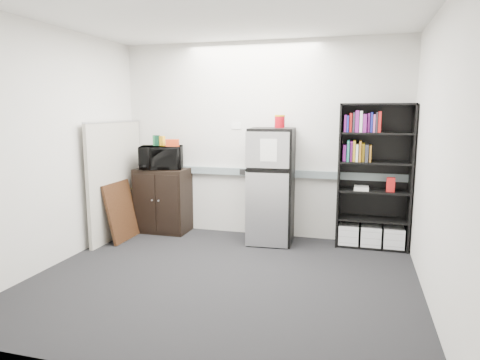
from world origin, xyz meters
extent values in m
plane|color=black|center=(0.00, 0.00, 0.00)|extent=(4.00, 4.00, 0.00)
cube|color=silver|center=(0.00, 1.75, 1.35)|extent=(4.00, 0.02, 2.70)
cube|color=silver|center=(2.00, 0.00, 1.35)|extent=(0.02, 3.50, 2.70)
cube|color=silver|center=(-2.00, 0.00, 1.35)|extent=(0.02, 3.50, 2.70)
cube|color=white|center=(0.00, 0.00, 2.70)|extent=(4.00, 3.50, 0.02)
cube|color=gray|center=(0.00, 1.72, 0.90)|extent=(3.92, 0.05, 0.10)
cube|color=white|center=(-0.35, 1.74, 1.55)|extent=(0.14, 0.00, 0.10)
cube|color=black|center=(1.09, 1.56, 0.93)|extent=(0.02, 0.34, 1.85)
cube|color=black|center=(1.97, 1.56, 0.93)|extent=(0.02, 0.34, 1.85)
cube|color=black|center=(1.53, 1.72, 0.93)|extent=(0.90, 0.02, 1.85)
cube|color=black|center=(1.53, 1.56, 1.84)|extent=(0.90, 0.34, 0.02)
cube|color=black|center=(1.53, 1.56, 0.02)|extent=(0.85, 0.32, 0.03)
cube|color=black|center=(1.53, 1.56, 0.37)|extent=(0.85, 0.32, 0.03)
cube|color=black|center=(1.53, 1.56, 0.74)|extent=(0.85, 0.32, 0.02)
cube|color=black|center=(1.53, 1.56, 1.11)|extent=(0.85, 0.32, 0.02)
cube|color=black|center=(1.53, 1.56, 1.48)|extent=(0.85, 0.32, 0.02)
cube|color=silver|center=(1.25, 1.55, 0.16)|extent=(0.25, 0.30, 0.25)
cube|color=silver|center=(1.53, 1.55, 0.16)|extent=(0.25, 0.30, 0.25)
cube|color=silver|center=(1.81, 1.55, 0.16)|extent=(0.25, 0.30, 0.25)
cube|color=#A0998E|center=(-1.90, 1.08, 0.80)|extent=(0.05, 1.30, 1.60)
cube|color=#B2B2B7|center=(-1.90, 1.08, 1.61)|extent=(0.06, 1.30, 0.02)
cube|color=black|center=(-1.40, 1.50, 0.47)|extent=(0.75, 0.47, 0.93)
cube|color=black|center=(-1.58, 1.27, 0.47)|extent=(0.34, 0.01, 0.82)
cube|color=black|center=(-1.22, 1.27, 0.47)|extent=(0.34, 0.01, 0.82)
cylinder|color=#B2B2B7|center=(-1.45, 1.25, 0.51)|extent=(0.02, 0.02, 0.02)
cylinder|color=#B2B2B7|center=(-1.35, 1.25, 0.51)|extent=(0.02, 0.02, 0.02)
imported|color=black|center=(-1.40, 1.48, 1.10)|extent=(0.69, 0.57, 0.33)
cube|color=#1A5E31|center=(-1.50, 1.52, 1.33)|extent=(0.08, 0.07, 0.15)
cube|color=#0B3421|center=(-1.47, 1.52, 1.33)|extent=(0.07, 0.05, 0.15)
cube|color=gold|center=(-1.39, 1.52, 1.33)|extent=(0.08, 0.07, 0.14)
cube|color=red|center=(-1.21, 1.47, 1.31)|extent=(0.20, 0.15, 0.10)
cube|color=black|center=(0.23, 1.43, 0.76)|extent=(0.61, 0.61, 1.52)
cube|color=silver|center=(0.23, 1.13, 1.27)|extent=(0.55, 0.06, 0.45)
cube|color=silver|center=(0.23, 1.13, 0.50)|extent=(0.55, 0.06, 0.97)
cube|color=black|center=(0.23, 1.12, 1.02)|extent=(0.55, 0.04, 0.03)
cube|color=white|center=(0.25, 1.12, 1.27)|extent=(0.21, 0.02, 0.28)
cube|color=black|center=(0.23, 1.43, 1.53)|extent=(0.61, 0.61, 0.02)
cylinder|color=#A20712|center=(0.30, 1.55, 1.62)|extent=(0.14, 0.14, 0.17)
cylinder|color=gold|center=(0.30, 1.55, 1.71)|extent=(0.14, 0.14, 0.02)
cube|color=black|center=(-1.77, 0.97, 0.40)|extent=(0.20, 0.63, 0.80)
cube|color=silver|center=(-1.75, 0.97, 0.40)|extent=(0.15, 0.53, 0.67)
camera|label=1|loc=(1.33, -4.08, 1.77)|focal=32.00mm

